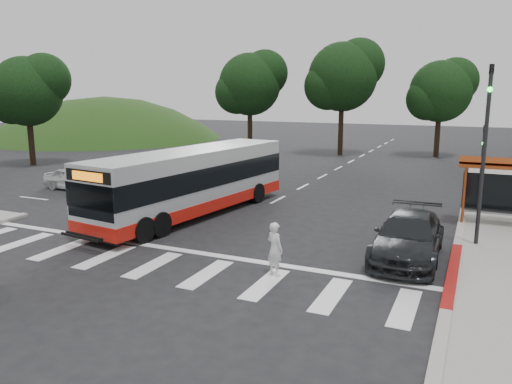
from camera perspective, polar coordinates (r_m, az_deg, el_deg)
The scene contains 16 objects.
ground at distance 20.89m, azimuth -3.62°, elevation -4.10°, with size 140.00×140.00×0.00m, color black.
sidewalk_east at distance 26.40m, azimuth 27.06°, elevation -1.92°, with size 4.00×40.00×0.12m, color gray.
curb_east at distance 26.35m, azimuth 22.73°, elevation -1.54°, with size 0.30×40.00×0.15m, color #9E9991.
curb_east_red at distance 16.71m, azimuth 21.55°, elevation -8.65°, with size 0.32×6.00×0.15m, color maroon.
hillside_nw at distance 63.50m, azimuth -16.70°, elevation 5.91°, with size 44.00×44.00×10.00m, color #153812.
crosswalk_ladder at distance 16.84m, azimuth -11.66°, elevation -8.16°, with size 18.00×2.60×0.01m, color silver.
traffic_signal_ne_tall at distance 19.34m, azimuth 24.72°, elevation 5.33°, with size 0.18×0.37×6.50m.
traffic_signal_ne_short at distance 26.44m, azimuth 24.46°, elevation 3.66°, with size 0.18×0.37×4.00m.
tree_north_a at distance 45.31m, azimuth 9.99°, elevation 12.96°, with size 6.60×6.15×10.17m.
tree_north_b at distance 45.95m, azimuth 20.43°, elevation 10.83°, with size 5.72×5.33×8.43m.
tree_north_c at distance 46.11m, azimuth -0.59°, elevation 12.31°, with size 6.16×5.74×9.30m.
tree_west_a at distance 41.95m, azimuth -24.60°, elevation 10.53°, with size 5.72×5.33×8.43m.
transit_bus at distance 22.89m, azimuth -7.28°, elevation 1.06°, with size 2.52×11.61×3.00m, color silver, non-canonical shape.
pedestrian at distance 15.40m, azimuth 2.16°, elevation -6.51°, with size 0.61×0.40×1.69m, color white.
dark_sedan at distance 17.68m, azimuth 17.01°, elevation -4.92°, with size 2.13×5.24×1.52m, color #212427.
west_car_white at distance 30.61m, azimuth -20.12°, elevation 1.43°, with size 1.50×3.74×1.27m, color silver.
Camera 1 is at (9.46, -17.77, 5.59)m, focal length 35.00 mm.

